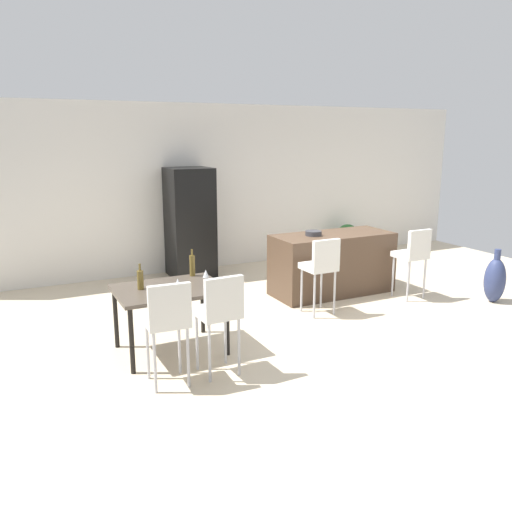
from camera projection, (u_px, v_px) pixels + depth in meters
ground_plane at (329, 311)px, 7.25m from camera, size 10.00×10.00×0.00m
back_wall at (236, 186)px, 9.60m from camera, size 10.00×0.12×2.90m
kitchen_island at (332, 264)px, 7.98m from camera, size 1.84×0.77×0.92m
bar_chair_left at (321, 264)px, 6.95m from camera, size 0.40×0.40×1.05m
bar_chair_middle at (413, 253)px, 7.64m from camera, size 0.41×0.41×1.05m
dining_table at (169, 294)px, 5.76m from camera, size 1.17×0.88×0.74m
dining_chair_near at (168, 317)px, 4.94m from camera, size 0.42×0.42×1.05m
dining_chair_far at (220, 309)px, 5.17m from camera, size 0.41×0.41×1.05m
wine_bottle_right at (140, 279)px, 5.67m from camera, size 0.07×0.07×0.29m
wine_bottle_near at (192, 265)px, 6.20m from camera, size 0.06×0.06×0.32m
wine_glass_left at (206, 274)px, 5.84m from camera, size 0.07×0.07×0.17m
wine_glass_middle at (178, 283)px, 5.48m from camera, size 0.07×0.07×0.17m
refrigerator at (190, 223)px, 8.88m from camera, size 0.72×0.68×1.84m
fruit_bowl at (313, 233)px, 7.74m from camera, size 0.24×0.24×0.07m
floor_vase at (495, 280)px, 7.57m from camera, size 0.30×0.30×0.78m
potted_plant at (347, 237)px, 10.41m from camera, size 0.45×0.45×0.64m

